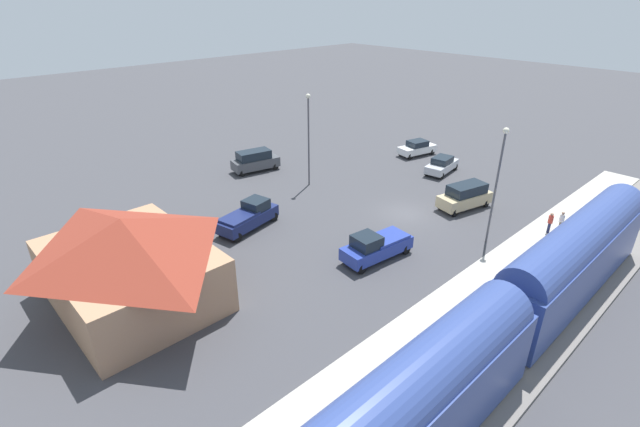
{
  "coord_description": "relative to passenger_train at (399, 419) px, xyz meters",
  "views": [
    {
      "loc": [
        -20.74,
        29.63,
        17.31
      ],
      "look_at": [
        3.57,
        6.75,
        1.0
      ],
      "focal_mm": 25.72,
      "sensor_mm": 36.0,
      "label": 1
    }
  ],
  "objects": [
    {
      "name": "pickup_navy",
      "position": [
        21.1,
        -7.95,
        -1.83
      ],
      "size": [
        3.03,
        5.69,
        2.14
      ],
      "color": "navy",
      "rests_on": "ground"
    },
    {
      "name": "pedestrian_waiting_far",
      "position": [
        3.45,
        -24.91,
        -1.58
      ],
      "size": [
        0.36,
        0.36,
        1.71
      ],
      "color": "brown",
      "rests_on": "platform"
    },
    {
      "name": "light_pole_near_platform",
      "position": [
        6.8,
        -19.81,
        2.64
      ],
      "size": [
        0.44,
        0.44,
        8.9
      ],
      "color": "#515156",
      "rests_on": "ground"
    },
    {
      "name": "suv_charcoal",
      "position": [
        31.36,
        -16.02,
        -1.71
      ],
      "size": [
        2.87,
        5.19,
        2.22
      ],
      "color": "#47494F",
      "rests_on": "ground"
    },
    {
      "name": "ground_plane",
      "position": [
        14.0,
        -19.23,
        -2.86
      ],
      "size": [
        200.0,
        200.0,
        0.0
      ],
      "primitive_type": "plane",
      "color": "#424247"
    },
    {
      "name": "station_building",
      "position": [
        18.0,
        2.77,
        0.07
      ],
      "size": [
        11.35,
        8.89,
        5.63
      ],
      "color": "tan",
      "rests_on": "ground"
    },
    {
      "name": "platform",
      "position": [
        4.0,
        -19.23,
        -2.71
      ],
      "size": [
        3.2,
        46.0,
        0.3
      ],
      "color": "#B7B2A8",
      "rests_on": "ground"
    },
    {
      "name": "sedan_silver",
      "position": [
        17.47,
        -29.9,
        -1.98
      ],
      "size": [
        2.48,
        4.72,
        1.74
      ],
      "color": "silver",
      "rests_on": "ground"
    },
    {
      "name": "passenger_train",
      "position": [
        0.0,
        0.0,
        0.0
      ],
      "size": [
        2.93,
        50.87,
        4.98
      ],
      "color": "#33478C",
      "rests_on": "railway_track"
    },
    {
      "name": "pedestrian_on_platform",
      "position": [
        3.97,
        -24.07,
        -1.58
      ],
      "size": [
        0.36,
        0.36,
        1.71
      ],
      "color": "#23284C",
      "rests_on": "platform"
    },
    {
      "name": "sedan_white",
      "position": [
        22.68,
        -32.75,
        -1.98
      ],
      "size": [
        2.76,
        4.79,
        1.74
      ],
      "color": "white",
      "rests_on": "ground"
    },
    {
      "name": "railway_track",
      "position": [
        -0.0,
        -19.23,
        -2.76
      ],
      "size": [
        4.8,
        70.0,
        0.3
      ],
      "color": "slate",
      "rests_on": "ground"
    },
    {
      "name": "pickup_blue",
      "position": [
        10.99,
        -11.72,
        -1.83
      ],
      "size": [
        2.55,
        5.59,
        2.14
      ],
      "color": "#283D9E",
      "rests_on": "ground"
    },
    {
      "name": "suv_tan",
      "position": [
        11.21,
        -23.91,
        -1.71
      ],
      "size": [
        3.02,
        5.22,
        2.22
      ],
      "color": "#C6B284",
      "rests_on": "ground"
    },
    {
      "name": "light_pole_lot_center",
      "position": [
        24.54,
        -17.56,
        2.63
      ],
      "size": [
        0.44,
        0.44,
        8.89
      ],
      "color": "#515156",
      "rests_on": "ground"
    }
  ]
}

